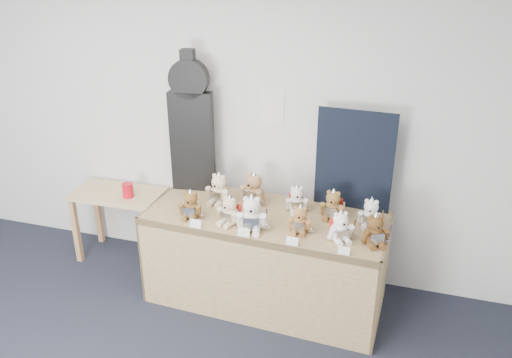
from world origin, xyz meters
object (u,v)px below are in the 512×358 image
(teddy_front_left, at_px, (230,211))
(teddy_front_end, at_px, (375,231))
(red_cup, at_px, (128,190))
(teddy_back_left, at_px, (219,190))
(teddy_front_far_right, at_px, (340,227))
(teddy_back_right, at_px, (333,206))
(teddy_front_right, at_px, (300,220))
(display_table, at_px, (263,238))
(side_table, at_px, (119,204))
(teddy_front_far_left, at_px, (191,206))
(guitar_case, at_px, (191,124))
(teddy_front_centre, at_px, (252,215))
(teddy_back_end, at_px, (370,214))
(teddy_back_centre_left, at_px, (254,190))
(teddy_back_centre_right, at_px, (297,200))

(teddy_front_left, bearing_deg, teddy_front_end, 19.48)
(red_cup, xyz_separation_m, teddy_back_left, (0.92, -0.08, 0.16))
(red_cup, xyz_separation_m, teddy_front_far_right, (1.97, -0.39, 0.15))
(teddy_back_left, height_order, teddy_back_right, teddy_back_left)
(teddy_front_right, distance_m, teddy_back_right, 0.36)
(display_table, relative_size, teddy_front_right, 8.06)
(side_table, xyz_separation_m, teddy_front_far_left, (0.95, -0.45, 0.33))
(guitar_case, xyz_separation_m, red_cup, (-0.60, -0.14, -0.64))
(teddy_front_centre, bearing_deg, teddy_front_far_left, 162.57)
(teddy_front_far_left, height_order, teddy_back_end, same)
(red_cup, bearing_deg, teddy_back_centre_left, 0.30)
(teddy_back_end, bearing_deg, teddy_back_centre_right, 173.81)
(display_table, xyz_separation_m, teddy_front_right, (0.32, -0.11, 0.27))
(red_cup, height_order, teddy_front_far_right, teddy_front_far_right)
(side_table, height_order, guitar_case, guitar_case)
(red_cup, bearing_deg, teddy_back_left, -4.91)
(teddy_front_right, xyz_separation_m, teddy_front_end, (0.54, -0.02, 0.01))
(guitar_case, xyz_separation_m, teddy_back_end, (1.56, -0.26, -0.49))
(teddy_back_centre_right, bearing_deg, guitar_case, 153.04)
(display_table, xyz_separation_m, teddy_front_far_left, (-0.55, -0.13, 0.27))
(red_cup, height_order, teddy_front_right, teddy_front_right)
(teddy_back_centre_left, distance_m, teddy_back_centre_right, 0.38)
(side_table, bearing_deg, teddy_front_far_right, -13.62)
(teddy_back_centre_right, height_order, teddy_back_right, teddy_back_right)
(teddy_front_centre, distance_m, teddy_back_centre_left, 0.46)
(teddy_front_left, bearing_deg, teddy_back_end, 33.56)
(teddy_front_centre, bearing_deg, teddy_back_right, 22.40)
(teddy_front_right, bearing_deg, teddy_back_right, 54.89)
(side_table, distance_m, teddy_front_centre, 1.59)
(side_table, distance_m, guitar_case, 1.12)
(guitar_case, xyz_separation_m, teddy_front_far_right, (1.37, -0.53, -0.49))
(teddy_front_left, distance_m, teddy_front_centre, 0.20)
(display_table, height_order, teddy_front_end, teddy_front_end)
(teddy_front_far_left, distance_m, teddy_back_left, 0.33)
(side_table, height_order, teddy_front_left, teddy_front_left)
(teddy_front_far_right, relative_size, teddy_back_right, 0.97)
(red_cup, distance_m, teddy_front_far_left, 0.90)
(teddy_front_far_left, height_order, teddy_front_far_right, same)
(teddy_back_right, height_order, teddy_back_end, teddy_back_right)
(teddy_front_far_right, distance_m, teddy_back_centre_right, 0.54)
(teddy_front_left, distance_m, teddy_back_centre_right, 0.57)
(teddy_front_right, distance_m, teddy_back_centre_left, 0.60)
(teddy_front_centre, bearing_deg, teddy_back_centre_left, 93.85)
(side_table, xyz_separation_m, teddy_back_left, (1.07, -0.14, 0.35))
(teddy_back_centre_left, xyz_separation_m, teddy_back_centre_right, (0.38, -0.04, -0.02))
(teddy_front_far_left, xyz_separation_m, teddy_back_centre_left, (0.39, 0.39, 0.02))
(teddy_front_centre, relative_size, teddy_back_left, 1.06)
(teddy_front_far_right, bearing_deg, teddy_front_centre, 152.64)
(teddy_back_centre_left, height_order, teddy_back_end, teddy_back_centre_left)
(teddy_front_end, relative_size, teddy_back_centre_left, 0.88)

